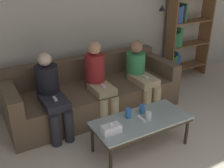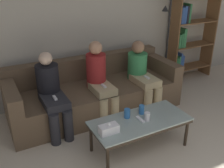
# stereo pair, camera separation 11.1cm
# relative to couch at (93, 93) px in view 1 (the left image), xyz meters

# --- Properties ---
(wall_back) EXTENTS (12.00, 0.06, 2.60)m
(wall_back) POSITION_rel_couch_xyz_m (0.00, 0.57, 1.00)
(wall_back) COLOR #B7B2A3
(wall_back) RESTS_ON ground_plane
(couch) EXTENTS (2.65, 0.98, 0.80)m
(couch) POSITION_rel_couch_xyz_m (0.00, 0.00, 0.00)
(couch) COLOR brown
(couch) RESTS_ON ground_plane
(coffee_table) EXTENTS (1.22, 0.56, 0.42)m
(coffee_table) POSITION_rel_couch_xyz_m (0.09, -1.18, 0.08)
(coffee_table) COLOR #8C9E99
(coffee_table) RESTS_ON ground_plane
(cup_near_left) EXTENTS (0.08, 0.08, 0.12)m
(cup_near_left) POSITION_rel_couch_xyz_m (-0.02, -1.05, 0.18)
(cup_near_left) COLOR #3372BF
(cup_near_left) RESTS_ON coffee_table
(cup_near_right) EXTENTS (0.07, 0.07, 0.11)m
(cup_near_right) POSITION_rel_couch_xyz_m (0.16, -1.23, 0.18)
(cup_near_right) COLOR silver
(cup_near_right) RESTS_ON coffee_table
(cup_far_center) EXTENTS (0.07, 0.07, 0.12)m
(cup_far_center) POSITION_rel_couch_xyz_m (0.19, -1.06, 0.18)
(cup_far_center) COLOR #3372BF
(cup_far_center) RESTS_ON coffee_table
(tissue_box) EXTENTS (0.22, 0.12, 0.13)m
(tissue_box) POSITION_rel_couch_xyz_m (-0.37, -1.24, 0.17)
(tissue_box) COLOR white
(tissue_box) RESTS_ON coffee_table
(game_remote) EXTENTS (0.04, 0.15, 0.02)m
(game_remote) POSITION_rel_couch_xyz_m (0.09, -1.18, 0.13)
(game_remote) COLOR white
(game_remote) RESTS_ON coffee_table
(bookshelf) EXTENTS (0.97, 0.32, 1.84)m
(bookshelf) POSITION_rel_couch_xyz_m (2.15, 0.34, 0.61)
(bookshelf) COLOR brown
(bookshelf) RESTS_ON ground_plane
(standing_lamp) EXTENTS (0.31, 0.26, 1.73)m
(standing_lamp) POSITION_rel_couch_xyz_m (1.57, 0.20, 0.77)
(standing_lamp) COLOR black
(standing_lamp) RESTS_ON ground_plane
(seated_person_left_end) EXTENTS (0.31, 0.72, 1.10)m
(seated_person_left_end) POSITION_rel_couch_xyz_m (-0.73, -0.24, 0.29)
(seated_person_left_end) COLOR #28282D
(seated_person_left_end) RESTS_ON ground_plane
(seated_person_mid_left) EXTENTS (0.31, 0.64, 1.16)m
(seated_person_mid_left) POSITION_rel_couch_xyz_m (0.00, -0.22, 0.32)
(seated_person_mid_left) COLOR tan
(seated_person_mid_left) RESTS_ON ground_plane
(seated_person_mid_right) EXTENTS (0.31, 0.69, 1.07)m
(seated_person_mid_right) POSITION_rel_couch_xyz_m (0.73, -0.24, 0.28)
(seated_person_mid_right) COLOR tan
(seated_person_mid_right) RESTS_ON ground_plane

